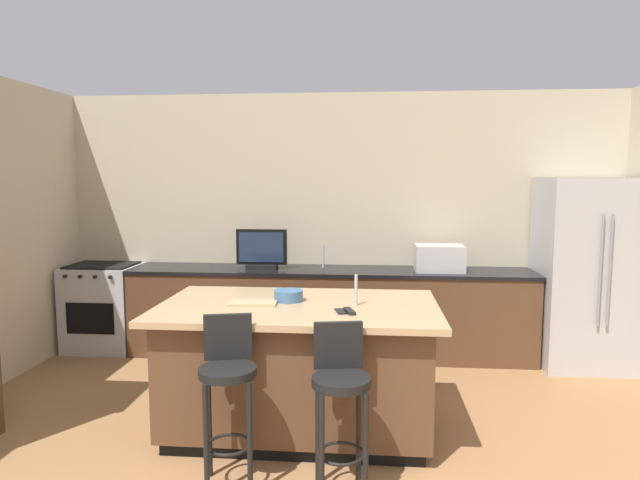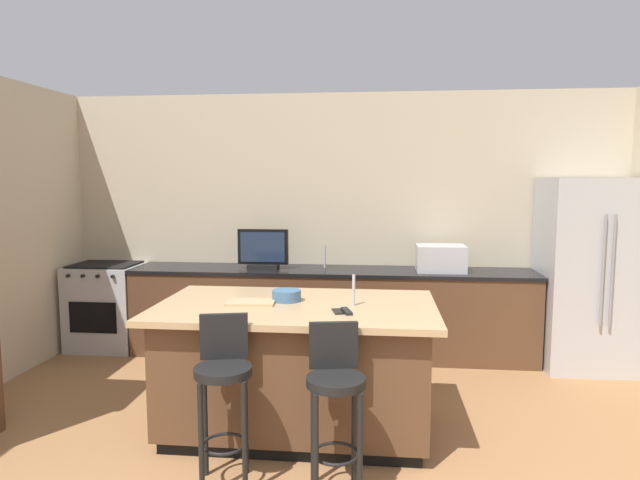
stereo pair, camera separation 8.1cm
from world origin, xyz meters
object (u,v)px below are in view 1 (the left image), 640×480
(range_oven, at_px, (104,307))
(cell_phone, at_px, (341,311))
(tv_monitor, at_px, (262,251))
(kitchen_island, at_px, (299,366))
(cutting_board, at_px, (253,303))
(tv_remote, at_px, (350,311))
(bar_stool_left, at_px, (228,385))
(bar_stool_right, at_px, (340,394))
(microwave, at_px, (439,258))
(refrigerator, at_px, (587,273))
(fruit_bowl, at_px, (289,296))

(range_oven, height_order, cell_phone, cell_phone)
(range_oven, height_order, tv_monitor, tv_monitor)
(kitchen_island, relative_size, cutting_board, 5.81)
(cell_phone, bearing_deg, tv_remote, -26.45)
(kitchen_island, distance_m, bar_stool_left, 0.81)
(tv_remote, bearing_deg, cell_phone, 151.22)
(range_oven, height_order, bar_stool_right, bar_stool_right)
(tv_remote, bearing_deg, cutting_board, 147.95)
(kitchen_island, height_order, tv_remote, tv_remote)
(microwave, xyz_separation_m, cutting_board, (-1.53, -1.76, -0.09))
(bar_stool_right, relative_size, cutting_board, 2.88)
(refrigerator, bearing_deg, cell_phone, -140.95)
(tv_monitor, distance_m, fruit_bowl, 1.68)
(tv_monitor, bearing_deg, refrigerator, -0.54)
(kitchen_island, distance_m, fruit_bowl, 0.51)
(tv_monitor, relative_size, cell_phone, 3.46)
(refrigerator, distance_m, bar_stool_right, 3.33)
(tv_monitor, height_order, bar_stool_right, tv_monitor)
(cutting_board, bearing_deg, cell_phone, -15.71)
(cell_phone, bearing_deg, microwave, 51.11)
(bar_stool_left, height_order, tv_remote, bar_stool_left)
(bar_stool_right, bearing_deg, kitchen_island, 103.93)
(range_oven, xyz_separation_m, bar_stool_left, (2.00, -2.47, 0.15))
(bar_stool_right, height_order, tv_remote, bar_stool_right)
(kitchen_island, xyz_separation_m, range_oven, (-2.33, 1.74, -0.02))
(kitchen_island, relative_size, cell_phone, 13.20)
(kitchen_island, bearing_deg, tv_monitor, 109.36)
(refrigerator, relative_size, cell_phone, 12.20)
(kitchen_island, bearing_deg, refrigerator, 32.44)
(fruit_bowl, relative_size, tv_remote, 1.24)
(range_oven, bearing_deg, bar_stool_right, -43.18)
(kitchen_island, relative_size, tv_monitor, 3.81)
(fruit_bowl, height_order, cell_phone, fruit_bowl)
(kitchen_island, bearing_deg, microwave, 55.30)
(microwave, height_order, cutting_board, microwave)
(tv_monitor, height_order, fruit_bowl, tv_monitor)
(refrigerator, relative_size, tv_remote, 10.77)
(fruit_bowl, xyz_separation_m, tv_remote, (0.46, -0.31, -0.03))
(refrigerator, xyz_separation_m, bar_stool_right, (-2.27, -2.42, -0.33))
(microwave, distance_m, tv_monitor, 1.80)
(bar_stool_right, xyz_separation_m, cutting_board, (-0.66, 0.74, 0.35))
(microwave, height_order, bar_stool_left, microwave)
(tv_remote, bearing_deg, kitchen_island, 133.55)
(fruit_bowl, distance_m, cell_phone, 0.50)
(microwave, distance_m, bar_stool_right, 2.68)
(bar_stool_right, xyz_separation_m, tv_remote, (0.03, 0.55, 0.35))
(bar_stool_left, height_order, cell_phone, bar_stool_left)
(tv_remote, bearing_deg, range_oven, 127.50)
(microwave, distance_m, bar_stool_left, 2.94)
(refrigerator, distance_m, microwave, 1.41)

